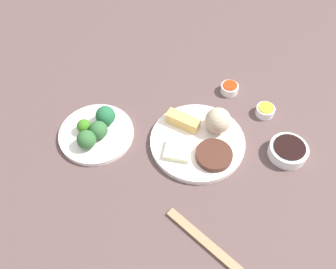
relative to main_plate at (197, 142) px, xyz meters
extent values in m
cube|color=#533E3C|center=(-0.02, -0.04, -0.02)|extent=(2.20, 2.20, 0.02)
cylinder|color=white|center=(0.00, 0.00, 0.00)|extent=(0.25, 0.25, 0.02)
sphere|color=tan|center=(0.06, -0.02, 0.04)|extent=(0.07, 0.07, 0.07)
cube|color=#D8A957|center=(0.02, 0.06, 0.02)|extent=(0.04, 0.10, 0.03)
cube|color=beige|center=(-0.06, 0.02, 0.02)|extent=(0.08, 0.08, 0.02)
cylinder|color=#45241A|center=(-0.02, -0.06, 0.02)|extent=(0.09, 0.09, 0.02)
cylinder|color=white|center=(-0.13, 0.24, 0.00)|extent=(0.20, 0.20, 0.01)
sphere|color=#2E5E32|center=(-0.14, 0.22, 0.03)|extent=(0.05, 0.05, 0.05)
sphere|color=#2F5E2F|center=(-0.18, 0.23, 0.03)|extent=(0.05, 0.05, 0.05)
sphere|color=#37721C|center=(-0.15, 0.27, 0.03)|extent=(0.04, 0.04, 0.04)
sphere|color=#205E37|center=(-0.09, 0.24, 0.03)|extent=(0.05, 0.05, 0.05)
cylinder|color=white|center=(0.11, -0.21, 0.01)|extent=(0.10, 0.10, 0.03)
cylinder|color=black|center=(0.11, -0.21, 0.03)|extent=(0.08, 0.08, 0.00)
cylinder|color=white|center=(0.22, 0.02, 0.00)|extent=(0.05, 0.05, 0.02)
cylinder|color=red|center=(0.22, 0.02, 0.02)|extent=(0.04, 0.04, 0.00)
cylinder|color=white|center=(0.20, -0.10, 0.00)|extent=(0.05, 0.05, 0.02)
cylinder|color=yellow|center=(0.20, -0.10, 0.02)|extent=(0.04, 0.04, 0.00)
cube|color=#A27551|center=(-0.22, -0.16, 0.00)|extent=(0.05, 0.23, 0.01)
camera|label=1|loc=(-0.48, -0.24, 0.75)|focal=36.85mm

